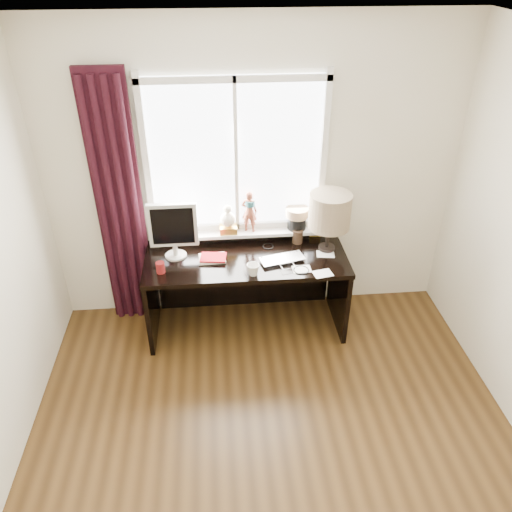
{
  "coord_description": "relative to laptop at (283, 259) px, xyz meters",
  "views": [
    {
      "loc": [
        -0.33,
        -1.89,
        3.01
      ],
      "look_at": [
        -0.05,
        1.25,
        1.0
      ],
      "focal_mm": 35.0,
      "sensor_mm": 36.0,
      "label": 1
    }
  ],
  "objects": [
    {
      "name": "floor",
      "position": [
        -0.2,
        -1.55,
        -0.76
      ],
      "size": [
        3.5,
        4.0,
        0.0
      ],
      "primitive_type": "cube",
      "color": "#503416",
      "rests_on": "ground"
    },
    {
      "name": "ceiling",
      "position": [
        -0.2,
        -1.55,
        1.84
      ],
      "size": [
        3.5,
        4.0,
        0.0
      ],
      "primitive_type": "cube",
      "color": "white",
      "rests_on": "wall_back"
    },
    {
      "name": "wall_back",
      "position": [
        -0.2,
        0.45,
        0.54
      ],
      "size": [
        3.5,
        0.0,
        2.6
      ],
      "primitive_type": "cube",
      "rotation": [
        1.57,
        0.0,
        0.0
      ],
      "color": "silver",
      "rests_on": "ground"
    },
    {
      "name": "laptop",
      "position": [
        0.0,
        0.0,
        0.0
      ],
      "size": [
        0.41,
        0.32,
        0.03
      ],
      "primitive_type": "imported",
      "rotation": [
        0.0,
        0.0,
        0.24
      ],
      "color": "silver",
      "rests_on": "desk"
    },
    {
      "name": "mug",
      "position": [
        -0.26,
        -0.18,
        0.04
      ],
      "size": [
        0.14,
        0.14,
        0.1
      ],
      "primitive_type": "imported",
      "rotation": [
        0.0,
        0.0,
        1.0
      ],
      "color": "white",
      "rests_on": "desk"
    },
    {
      "name": "red_cup",
      "position": [
        -0.99,
        -0.08,
        0.03
      ],
      "size": [
        0.07,
        0.07,
        0.09
      ],
      "primitive_type": "cylinder",
      "color": "maroon",
      "rests_on": "desk"
    },
    {
      "name": "window",
      "position": [
        -0.33,
        0.4,
        0.54
      ],
      "size": [
        1.52,
        0.2,
        1.4
      ],
      "color": "white",
      "rests_on": "ground"
    },
    {
      "name": "curtain",
      "position": [
        -1.33,
        0.36,
        0.35
      ],
      "size": [
        0.38,
        0.09,
        2.25
      ],
      "color": "black",
      "rests_on": "floor"
    },
    {
      "name": "desk",
      "position": [
        -0.3,
        0.18,
        -0.26
      ],
      "size": [
        1.7,
        0.7,
        0.75
      ],
      "color": "black",
      "rests_on": "floor"
    },
    {
      "name": "monitor",
      "position": [
        -0.89,
        0.15,
        0.26
      ],
      "size": [
        0.4,
        0.18,
        0.49
      ],
      "color": "beige",
      "rests_on": "desk"
    },
    {
      "name": "notebook_stack",
      "position": [
        -0.58,
        0.07,
        0.0
      ],
      "size": [
        0.24,
        0.18,
        0.03
      ],
      "color": "beige",
      "rests_on": "desk"
    },
    {
      "name": "brush_holder",
      "position": [
        0.17,
        0.28,
        0.05
      ],
      "size": [
        0.09,
        0.09,
        0.25
      ],
      "color": "black",
      "rests_on": "desk"
    },
    {
      "name": "icon_frame",
      "position": [
        0.34,
        0.37,
        0.05
      ],
      "size": [
        0.1,
        0.03,
        0.13
      ],
      "color": "gold",
      "rests_on": "desk"
    },
    {
      "name": "table_lamp",
      "position": [
        0.4,
        0.15,
        0.35
      ],
      "size": [
        0.35,
        0.35,
        0.52
      ],
      "color": "black",
      "rests_on": "desk"
    },
    {
      "name": "loose_papers",
      "position": [
        0.27,
        -0.1,
        -0.01
      ],
      "size": [
        0.4,
        0.42,
        0.0
      ],
      "color": "white",
      "rests_on": "desk"
    },
    {
      "name": "desk_cables",
      "position": [
        0.06,
        0.0,
        -0.01
      ],
      "size": [
        0.37,
        0.53,
        0.01
      ],
      "color": "black",
      "rests_on": "desk"
    }
  ]
}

